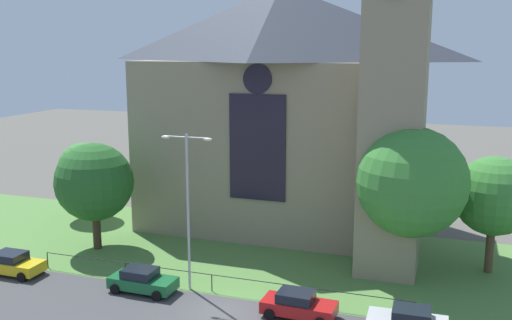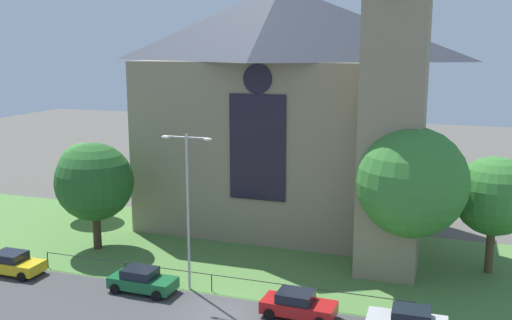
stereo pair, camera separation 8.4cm
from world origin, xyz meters
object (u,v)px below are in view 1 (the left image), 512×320
Objects in this scene: tree_left_near at (94,182)px; parked_car_yellow at (12,263)px; tree_left_far at (84,168)px; church_building at (287,107)px; parked_car_red at (298,305)px; streetlamp_near at (188,195)px; tree_right_far at (494,196)px; tree_right_near at (412,182)px; parked_car_green at (142,280)px.

parked_car_yellow is at bearing -111.93° from tree_left_near.
tree_left_far is 1.61× the size of parked_car_yellow.
tree_left_near is (-12.15, -9.84, -5.10)m from church_building.
tree_left_far is 1.59× the size of parked_car_red.
parked_car_red is (7.52, -1.59, -5.43)m from streetlamp_near.
tree_left_far is 26.81m from parked_car_red.
tree_left_near reaches higher than parked_car_red.
parked_car_red is (-10.57, -10.75, -4.59)m from tree_right_far.
tree_right_near reaches higher than tree_left_far.
tree_right_near is 2.40× the size of parked_car_red.
tree_right_far is at bearing -18.51° from church_building.
tree_right_near reaches higher than parked_car_green.
tree_right_far is at bearing 9.20° from tree_left_near.
parked_car_green is at bearing -44.60° from tree_left_far.
streetlamp_near is 6.18m from parked_car_green.
streetlamp_near reaches higher than parked_car_yellow.
tree_right_far is 23.68m from parked_car_green.
streetlamp_near is at bearing -25.04° from tree_left_near.
parked_car_green is (9.80, 0.28, 0.00)m from parked_car_yellow.
tree_left_near is 19.02m from parked_car_red.
church_building is at bearing 110.11° from parked_car_red.
tree_left_near is at bearing 154.96° from streetlamp_near.
parked_car_green is at bearing -153.10° from tree_right_far.
church_building is 19.09m from parked_car_green.
tree_right_near is 29.26m from tree_left_far.
tree_right_near is at bearing 23.52° from streetlamp_near.
parked_car_red is at bearing 0.21° from parked_car_yellow.
parked_car_yellow is (-30.51, -10.79, -4.59)m from tree_right_far.
parked_car_green is (12.98, -12.80, -3.74)m from tree_left_far.
tree_right_far reaches higher than parked_car_green.
tree_right_far is 0.78× the size of tree_right_near.
tree_left_far is at bearing 143.73° from streetlamp_near.
parked_car_yellow is (-2.52, -6.25, -4.43)m from tree_left_near.
church_building reaches higher than tree_right_far.
tree_right_near is at bearing -11.47° from tree_left_far.
tree_left_near reaches higher than parked_car_green.
tree_right_far is 20.29m from streetlamp_near.
tree_right_far is 1.18× the size of tree_left_far.
parked_car_green is (-4.87, -15.81, -9.53)m from church_building.
tree_right_near is at bearing 2.56° from tree_left_near.
tree_right_near is 27.09m from parked_car_yellow.
tree_right_near reaches higher than tree_right_far.
tree_right_far is 32.69m from parked_car_yellow.
parked_car_red is (23.13, -13.04, -3.74)m from tree_left_far.
tree_left_far is at bearing 129.88° from tree_left_near.
tree_left_near is 22.96m from tree_right_near.
church_building is 6.19× the size of parked_car_yellow.
tree_right_near is at bearing 54.89° from parked_car_red.
tree_right_far is 15.75m from parked_car_red.
church_building is 15.20m from streetlamp_near.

